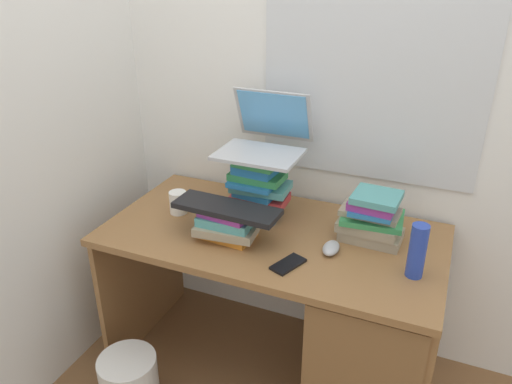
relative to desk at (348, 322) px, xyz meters
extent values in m
plane|color=brown|center=(-0.34, 0.03, -0.40)|extent=(6.00, 6.00, 0.00)
cube|color=white|center=(-0.34, 0.42, 0.90)|extent=(6.00, 0.05, 2.60)
cube|color=silver|center=(-0.07, 0.39, 0.88)|extent=(0.90, 0.01, 0.80)
cube|color=silver|center=(-1.23, 0.03, 0.90)|extent=(0.05, 6.00, 2.60)
cube|color=olive|center=(-0.34, 0.03, 0.31)|extent=(1.36, 0.70, 0.03)
cube|color=olive|center=(-1.01, 0.03, -0.05)|extent=(0.02, 0.64, 0.69)
cube|color=olive|center=(0.33, 0.03, -0.05)|extent=(0.02, 0.64, 0.69)
cube|color=brown|center=(0.11, -0.01, -0.05)|extent=(0.41, 0.60, 0.66)
cube|color=#2672B2|center=(-0.46, 0.13, 0.34)|extent=(0.20, 0.13, 0.04)
cube|color=yellow|center=(-0.45, 0.14, 0.38)|extent=(0.18, 0.20, 0.03)
cube|color=#B22D33|center=(-0.44, 0.13, 0.41)|extent=(0.24, 0.15, 0.04)
cube|color=#2672B2|center=(-0.45, 0.13, 0.44)|extent=(0.18, 0.17, 0.02)
cube|color=teal|center=(-0.44, 0.13, 0.47)|extent=(0.24, 0.16, 0.03)
cube|color=#2672B2|center=(-0.46, 0.12, 0.50)|extent=(0.19, 0.18, 0.02)
cube|color=#338C4C|center=(-0.45, 0.12, 0.52)|extent=(0.22, 0.14, 0.03)
cube|color=#2672B2|center=(-0.45, 0.12, 0.56)|extent=(0.18, 0.16, 0.04)
cube|color=#338C4C|center=(-0.44, 0.12, 0.59)|extent=(0.19, 0.19, 0.03)
cube|color=orange|center=(-0.50, -0.07, 0.34)|extent=(0.22, 0.15, 0.03)
cube|color=gray|center=(-0.49, -0.10, 0.37)|extent=(0.25, 0.16, 0.03)
cube|color=teal|center=(-0.49, -0.08, 0.41)|extent=(0.21, 0.14, 0.04)
cube|color=#8C338C|center=(-0.49, -0.09, 0.44)|extent=(0.20, 0.14, 0.02)
cube|color=gray|center=(0.03, 0.13, 0.35)|extent=(0.24, 0.16, 0.04)
cube|color=gray|center=(0.02, 0.13, 0.39)|extent=(0.23, 0.17, 0.04)
cube|color=#338C4C|center=(0.03, 0.14, 0.42)|extent=(0.25, 0.20, 0.02)
cube|color=gray|center=(0.02, 0.14, 0.44)|extent=(0.23, 0.14, 0.02)
cube|color=#2672B2|center=(0.03, 0.12, 0.46)|extent=(0.16, 0.17, 0.02)
cube|color=#8C338C|center=(0.03, 0.12, 0.49)|extent=(0.18, 0.17, 0.03)
cube|color=teal|center=(0.04, 0.12, 0.52)|extent=(0.18, 0.17, 0.03)
cube|color=#B7BABF|center=(-0.45, 0.13, 0.61)|extent=(0.33, 0.25, 0.01)
cube|color=#B7BABF|center=(-0.45, 0.30, 0.73)|extent=(0.33, 0.10, 0.23)
cube|color=#59A5E5|center=(-0.45, 0.29, 0.73)|extent=(0.30, 0.08, 0.20)
cube|color=black|center=(-0.49, -0.09, 0.46)|extent=(0.43, 0.16, 0.02)
ellipsoid|color=#A5A8AD|center=(-0.08, -0.03, 0.35)|extent=(0.06, 0.10, 0.04)
cylinder|color=white|center=(-0.78, 0.03, 0.38)|extent=(0.07, 0.07, 0.10)
torus|color=white|center=(-0.73, 0.03, 0.38)|extent=(0.05, 0.01, 0.05)
cylinder|color=#263FA5|center=(0.22, -0.06, 0.43)|extent=(0.06, 0.06, 0.20)
cube|color=black|center=(-0.20, -0.17, 0.33)|extent=(0.11, 0.15, 0.01)
camera|label=1|loc=(0.27, -1.60, 1.34)|focal=34.67mm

